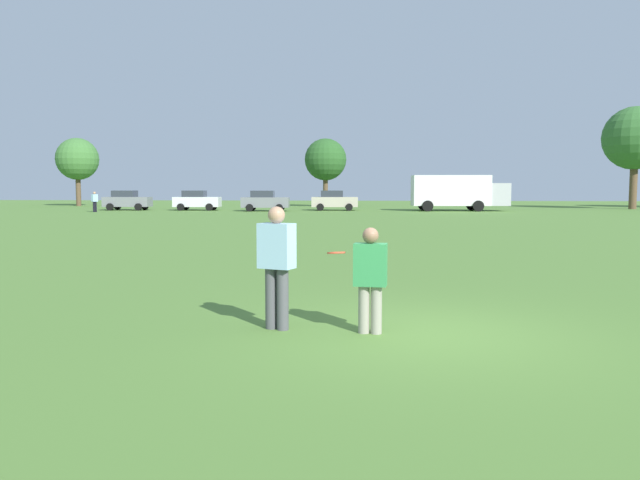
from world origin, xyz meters
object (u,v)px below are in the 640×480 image
parked_car_mid_left (197,200)px  parked_car_center (265,201)px  player_thrower (277,260)px  bystander_sideline_watcher (95,200)px  frisbee (336,253)px  box_truck (457,191)px  parked_car_near_left (127,200)px  traffic_cone (278,260)px  parked_car_mid_right (334,200)px  player_defender (370,275)px

parked_car_mid_left → parked_car_center: (6.60, -1.35, 0.00)m
player_thrower → bystander_sideline_watcher: (-22.45, 42.48, -0.03)m
frisbee → box_truck: size_ratio=0.03×
parked_car_near_left → bystander_sideline_watcher: 4.64m
player_thrower → bystander_sideline_watcher: bearing=117.9°
bystander_sideline_watcher → box_truck: bearing=9.6°
parked_car_mid_left → player_thrower: bearing=-72.5°
frisbee → bystander_sideline_watcher: 48.40m
frisbee → traffic_cone: frisbee is taller
player_thrower → parked_car_near_left: size_ratio=0.42×
parked_car_mid_left → parked_car_mid_right: 12.65m
player_defender → parked_car_near_left: (-22.82, 47.16, 0.08)m
parked_car_mid_right → player_thrower: bearing=-87.3°
frisbee → bystander_sideline_watcher: bystander_sideline_watcher is taller
parked_car_mid_left → box_truck: size_ratio=0.50×
player_thrower → parked_car_near_left: 51.68m
parked_car_mid_right → bystander_sideline_watcher: (-20.17, -5.60, 0.06)m
parked_car_near_left → bystander_sideline_watcher: size_ratio=2.46×
parked_car_mid_right → traffic_cone: bearing=-88.3°
traffic_cone → parked_car_near_left: bearing=116.9°
traffic_cone → parked_car_mid_left: 42.70m
player_thrower → bystander_sideline_watcher: 48.05m
player_thrower → parked_car_center: size_ratio=0.42×
player_defender → parked_car_mid_left: parked_car_mid_left is taller
player_defender → box_truck: 48.52m
frisbee → parked_car_near_left: (-22.32, 46.94, -0.21)m
frisbee → parked_car_mid_left: parked_car_mid_left is taller
bystander_sideline_watcher → parked_car_mid_left: bearing=32.0°
traffic_cone → parked_car_center: parked_car_center is taller
parked_car_mid_right → box_truck: 11.14m
player_defender → traffic_cone: bearing=109.2°
player_thrower → frisbee: bearing=4.8°
parked_car_mid_right → bystander_sideline_watcher: size_ratio=2.46×
player_thrower → player_defender: player_thrower is taller
parked_car_near_left → parked_car_mid_left: bearing=1.6°
parked_car_near_left → parked_car_mid_left: (6.55, 0.18, 0.00)m
player_thrower → player_defender: bearing=-6.0°
frisbee → parked_car_center: bearing=101.3°
player_thrower → parked_car_near_left: parked_car_near_left is taller
traffic_cone → parked_car_mid_right: (-1.22, 41.27, 0.69)m
parked_car_near_left → parked_car_mid_left: size_ratio=1.00×
parked_car_mid_left → bystander_sideline_watcher: parked_car_mid_left is taller
traffic_cone → parked_car_near_left: (-20.39, 40.20, 0.69)m
player_defender → parked_car_mid_left: 50.06m
parked_car_center → parked_car_mid_left: bearing=168.5°
player_thrower → traffic_cone: 6.94m
player_thrower → box_truck: box_truck is taller
bystander_sideline_watcher → player_defender: bearing=-60.8°
parked_car_center → parked_car_mid_right: size_ratio=1.00×
traffic_cone → parked_car_near_left: 45.09m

